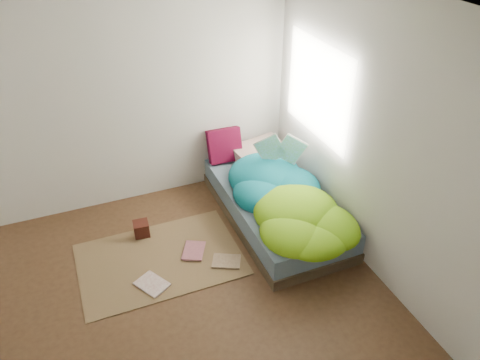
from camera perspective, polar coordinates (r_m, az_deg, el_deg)
name	(u,v)px	position (r m, az deg, el deg)	size (l,w,h in m)	color
ground	(190,293)	(4.51, -6.06, -13.58)	(3.50, 3.50, 0.00)	#432B1A
room_walls	(179,139)	(3.51, -7.44, 4.96)	(3.54, 3.54, 2.62)	silver
bed	(275,206)	(5.23, 4.31, -3.21)	(1.00, 2.00, 0.34)	#382B1E
duvet	(286,192)	(4.87, 5.61, -1.42)	(0.96, 1.84, 0.34)	#075F6F
rug	(160,259)	(4.86, -9.72, -9.50)	(1.60, 1.10, 0.01)	brown
pillow_floral	(260,152)	(5.74, 2.42, 3.42)	(0.64, 0.40, 0.14)	beige
pillow_magenta	(225,145)	(5.62, -1.90, 4.26)	(0.40, 0.12, 0.40)	#480417
open_book	(281,142)	(5.13, 5.04, 4.67)	(0.47, 0.10, 0.29)	green
wooden_box	(141,229)	(5.14, -11.93, -5.83)	(0.16, 0.16, 0.16)	#360C0C
floor_book_a	(143,291)	(4.56, -11.69, -13.12)	(0.22, 0.30, 0.02)	silver
floor_book_b	(184,250)	(4.90, -6.90, -8.49)	(0.21, 0.29, 0.03)	#B1666E
floor_book_c	(225,269)	(4.68, -1.80, -10.73)	(0.20, 0.28, 0.02)	tan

